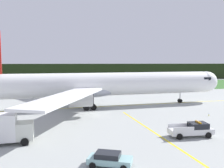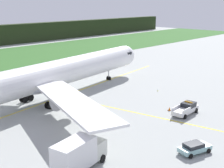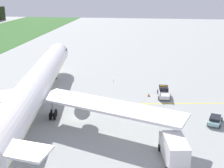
{
  "view_description": "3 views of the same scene",
  "coord_description": "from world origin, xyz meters",
  "px_view_note": "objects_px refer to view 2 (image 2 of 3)",
  "views": [
    {
      "loc": [
        -1.67,
        -43.69,
        9.63
      ],
      "look_at": [
        4.59,
        9.68,
        4.61
      ],
      "focal_mm": 39.35,
      "sensor_mm": 36.0,
      "label": 1
    },
    {
      "loc": [
        -31.86,
        -38.25,
        17.64
      ],
      "look_at": [
        7.8,
        -2.23,
        3.72
      ],
      "focal_mm": 51.07,
      "sensor_mm": 36.0,
      "label": 2
    },
    {
      "loc": [
        -43.96,
        -11.21,
        20.86
      ],
      "look_at": [
        6.98,
        -4.78,
        3.84
      ],
      "focal_mm": 47.65,
      "sensor_mm": 36.0,
      "label": 3
    }
  ],
  "objects_px": {
    "apron_cone": "(169,109)",
    "airliner": "(48,76)",
    "ops_pickup_truck": "(186,109)",
    "catering_truck": "(78,154)",
    "staff_car": "(194,148)"
  },
  "relations": [
    {
      "from": "airliner",
      "to": "catering_truck",
      "type": "bearing_deg",
      "value": -119.99
    },
    {
      "from": "apron_cone",
      "to": "airliner",
      "type": "bearing_deg",
      "value": 117.99
    },
    {
      "from": "airliner",
      "to": "ops_pickup_truck",
      "type": "xyz_separation_m",
      "value": [
        10.53,
        -22.03,
        -3.76
      ]
    },
    {
      "from": "ops_pickup_truck",
      "to": "apron_cone",
      "type": "bearing_deg",
      "value": 96.89
    },
    {
      "from": "ops_pickup_truck",
      "to": "apron_cone",
      "type": "relative_size",
      "value": 8.83
    },
    {
      "from": "ops_pickup_truck",
      "to": "staff_car",
      "type": "relative_size",
      "value": 1.29
    },
    {
      "from": "airliner",
      "to": "staff_car",
      "type": "bearing_deg",
      "value": -91.85
    },
    {
      "from": "catering_truck",
      "to": "apron_cone",
      "type": "bearing_deg",
      "value": 7.84
    },
    {
      "from": "catering_truck",
      "to": "airliner",
      "type": "bearing_deg",
      "value": 60.01
    },
    {
      "from": "ops_pickup_truck",
      "to": "staff_car",
      "type": "xyz_separation_m",
      "value": [
        -11.49,
        -7.65,
        -0.2
      ]
    },
    {
      "from": "catering_truck",
      "to": "staff_car",
      "type": "height_order",
      "value": "catering_truck"
    },
    {
      "from": "apron_cone",
      "to": "staff_car",
      "type": "bearing_deg",
      "value": -136.6
    },
    {
      "from": "staff_car",
      "to": "apron_cone",
      "type": "distance_m",
      "value": 15.33
    },
    {
      "from": "ops_pickup_truck",
      "to": "catering_truck",
      "type": "height_order",
      "value": "catering_truck"
    },
    {
      "from": "airliner",
      "to": "catering_truck",
      "type": "xyz_separation_m",
      "value": [
        -12.89,
        -22.33,
        -2.8
      ]
    }
  ]
}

